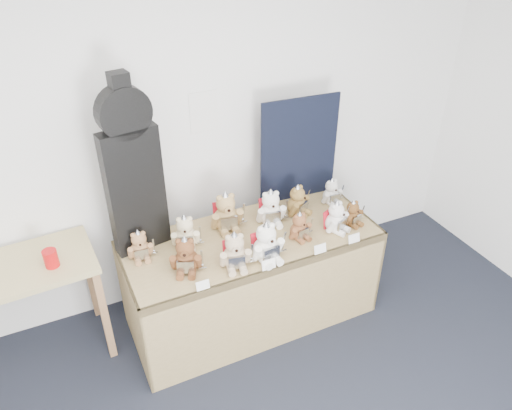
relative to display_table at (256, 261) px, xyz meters
name	(u,v)px	position (x,y,z in m)	size (l,w,h in m)	color
room_shell	(204,112)	(-0.10, 0.66, 0.91)	(6.00, 6.00, 6.00)	white
display_table	(256,261)	(0.00, 0.00, 0.00)	(1.83, 0.77, 0.76)	olive
side_table	(19,283)	(-1.54, 0.35, 0.09)	(1.01, 0.60, 0.82)	tan
guitar_case	(132,170)	(-0.72, 0.31, 0.76)	(0.39, 0.17, 1.23)	black
navy_board	(299,150)	(0.56, 0.42, 0.58)	(0.62, 0.02, 0.83)	black
red_cup	(51,258)	(-1.31, 0.26, 0.28)	(0.09, 0.09, 0.12)	red
teddy_front_far_left	(186,256)	(-0.53, -0.08, 0.28)	(0.23, 0.23, 0.29)	brown
teddy_front_left	(235,252)	(-0.23, -0.17, 0.28)	(0.24, 0.22, 0.29)	tan
teddy_front_centre	(266,244)	(-0.01, -0.19, 0.29)	(0.26, 0.22, 0.31)	white
teddy_front_right	(300,227)	(0.31, -0.07, 0.25)	(0.19, 0.16, 0.23)	brown
teddy_front_far_right	(336,218)	(0.59, -0.10, 0.27)	(0.22, 0.21, 0.26)	white
teddy_front_end	(353,214)	(0.74, -0.09, 0.25)	(0.18, 0.16, 0.22)	brown
teddy_back_left	(185,233)	(-0.45, 0.17, 0.27)	(0.22, 0.21, 0.27)	beige
teddy_back_centre_left	(226,213)	(-0.11, 0.25, 0.29)	(0.27, 0.23, 0.33)	tan
teddy_back_centre_right	(271,209)	(0.21, 0.18, 0.28)	(0.25, 0.22, 0.30)	white
teddy_back_right	(298,202)	(0.45, 0.20, 0.27)	(0.22, 0.21, 0.27)	olive
teddy_back_end	(332,192)	(0.76, 0.23, 0.26)	(0.19, 0.16, 0.23)	silver
teddy_back_far_left	(140,246)	(-0.76, 0.18, 0.26)	(0.19, 0.16, 0.24)	#A4764C
entry_card_a	(203,285)	(-0.50, -0.29, 0.20)	(0.09, 0.00, 0.06)	white
entry_card_b	(269,264)	(-0.04, -0.29, 0.20)	(0.10, 0.00, 0.07)	white
entry_card_c	(320,249)	(0.35, -0.29, 0.20)	(0.09, 0.00, 0.07)	white
entry_card_d	(354,238)	(0.63, -0.29, 0.20)	(0.09, 0.00, 0.07)	white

